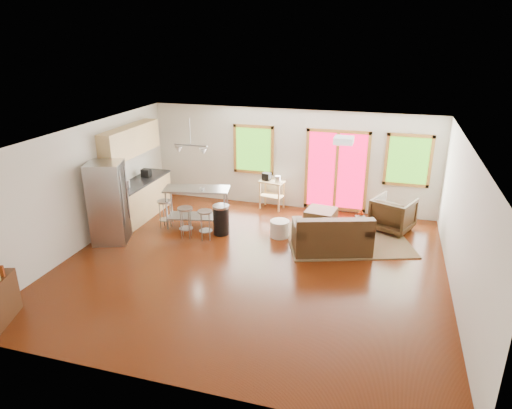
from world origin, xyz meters
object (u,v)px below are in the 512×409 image
(ottoman, at_px, (321,218))
(island, at_px, (197,200))
(kitchen_cart, at_px, (271,185))
(rug, at_px, (347,239))
(refrigerator, at_px, (109,203))
(coffee_table, at_px, (345,227))
(loveseat, at_px, (332,237))
(armchair, at_px, (393,213))

(ottoman, height_order, island, island)
(kitchen_cart, bearing_deg, rug, -33.52)
(refrigerator, bearing_deg, island, 22.13)
(rug, height_order, kitchen_cart, kitchen_cart)
(coffee_table, height_order, kitchen_cart, kitchen_cart)
(loveseat, bearing_deg, kitchen_cart, 113.43)
(island, bearing_deg, rug, 3.68)
(island, distance_m, kitchen_cart, 2.16)
(island, height_order, kitchen_cart, same)
(armchair, relative_size, ottoman, 1.32)
(loveseat, height_order, refrigerator, refrigerator)
(ottoman, distance_m, kitchen_cart, 1.75)
(refrigerator, height_order, island, refrigerator)
(rug, bearing_deg, refrigerator, -163.09)
(ottoman, bearing_deg, rug, -38.65)
(kitchen_cart, bearing_deg, coffee_table, -36.82)
(island, relative_size, kitchen_cart, 1.68)
(loveseat, relative_size, armchair, 2.04)
(coffee_table, xyz_separation_m, ottoman, (-0.63, 0.69, -0.14))
(rug, bearing_deg, kitchen_cart, 146.48)
(kitchen_cart, bearing_deg, island, -130.23)
(loveseat, distance_m, armchair, 1.96)
(coffee_table, xyz_separation_m, refrigerator, (-4.99, -1.39, 0.55))
(coffee_table, xyz_separation_m, kitchen_cart, (-2.09, 1.56, 0.30))
(ottoman, xyz_separation_m, refrigerator, (-4.36, -2.09, 0.69))
(loveseat, xyz_separation_m, island, (-3.27, 0.46, 0.32))
(rug, height_order, ottoman, ottoman)
(rug, height_order, armchair, armchair)
(coffee_table, bearing_deg, refrigerator, -164.40)
(rug, xyz_separation_m, kitchen_cart, (-2.14, 1.42, 0.64))
(loveseat, xyz_separation_m, kitchen_cart, (-1.87, 2.10, 0.32))
(rug, bearing_deg, armchair, 40.99)
(coffee_table, relative_size, refrigerator, 0.59)
(rug, distance_m, coffee_table, 0.38)
(kitchen_cart, bearing_deg, refrigerator, -134.53)
(refrigerator, relative_size, island, 1.12)
(loveseat, relative_size, coffee_table, 1.69)
(armchair, relative_size, kitchen_cart, 0.92)
(kitchen_cart, bearing_deg, armchair, -10.69)
(coffee_table, relative_size, island, 0.66)
(refrigerator, relative_size, kitchen_cart, 1.89)
(loveseat, xyz_separation_m, armchair, (1.23, 1.52, 0.10))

